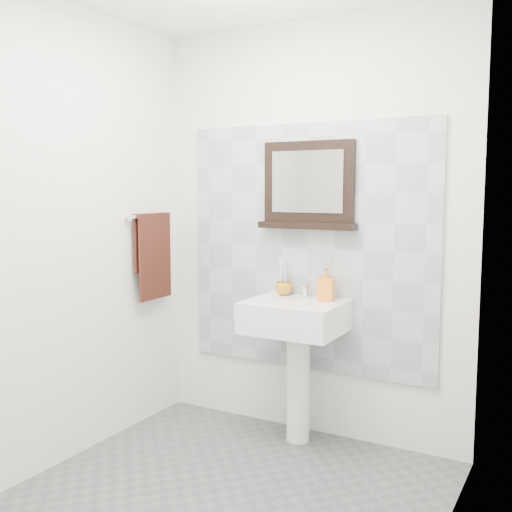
{
  "coord_description": "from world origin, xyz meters",
  "views": [
    {
      "loc": [
        1.49,
        -2.23,
        1.51
      ],
      "look_at": [
        -0.06,
        0.55,
        1.15
      ],
      "focal_mm": 42.0,
      "sensor_mm": 36.0,
      "label": 1
    }
  ],
  "objects_px": {
    "soap_dispenser": "(326,284)",
    "framed_mirror": "(309,188)",
    "toothbrush_cup": "(284,288)",
    "hand_towel": "(153,249)",
    "pedestal_sink": "(295,332)"
  },
  "relations": [
    {
      "from": "pedestal_sink",
      "to": "soap_dispenser",
      "type": "height_order",
      "value": "soap_dispenser"
    },
    {
      "from": "framed_mirror",
      "to": "toothbrush_cup",
      "type": "bearing_deg",
      "value": -161.54
    },
    {
      "from": "pedestal_sink",
      "to": "framed_mirror",
      "type": "bearing_deg",
      "value": 91.99
    },
    {
      "from": "framed_mirror",
      "to": "hand_towel",
      "type": "relative_size",
      "value": 1.11
    },
    {
      "from": "hand_towel",
      "to": "framed_mirror",
      "type": "bearing_deg",
      "value": 16.83
    },
    {
      "from": "soap_dispenser",
      "to": "framed_mirror",
      "type": "distance_m",
      "value": 0.58
    },
    {
      "from": "toothbrush_cup",
      "to": "hand_towel",
      "type": "distance_m",
      "value": 0.88
    },
    {
      "from": "toothbrush_cup",
      "to": "framed_mirror",
      "type": "xyz_separation_m",
      "value": [
        0.14,
        0.05,
        0.62
      ]
    },
    {
      "from": "toothbrush_cup",
      "to": "framed_mirror",
      "type": "relative_size",
      "value": 0.17
    },
    {
      "from": "pedestal_sink",
      "to": "soap_dispenser",
      "type": "distance_m",
      "value": 0.34
    },
    {
      "from": "pedestal_sink",
      "to": "framed_mirror",
      "type": "height_order",
      "value": "framed_mirror"
    },
    {
      "from": "toothbrush_cup",
      "to": "soap_dispenser",
      "type": "distance_m",
      "value": 0.3
    },
    {
      "from": "toothbrush_cup",
      "to": "hand_towel",
      "type": "relative_size",
      "value": 0.19
    },
    {
      "from": "soap_dispenser",
      "to": "framed_mirror",
      "type": "relative_size",
      "value": 0.32
    },
    {
      "from": "pedestal_sink",
      "to": "framed_mirror",
      "type": "relative_size",
      "value": 1.57
    }
  ]
}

